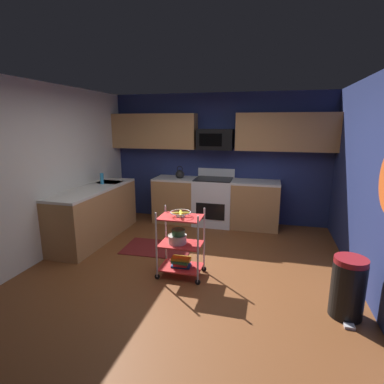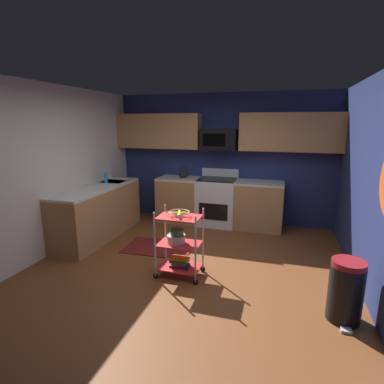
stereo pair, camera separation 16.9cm
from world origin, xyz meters
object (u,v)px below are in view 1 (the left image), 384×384
Objects in this scene: kettle at (180,174)px; mixing_bowl_large at (177,239)px; dish_soap_bottle at (102,178)px; mixing_bowl_small at (178,232)px; rolling_cart at (181,244)px; microwave at (215,139)px; trash_can at (348,288)px; fruit_bowl at (181,213)px; oven_range at (213,201)px; book_stack at (181,262)px.

mixing_bowl_large is at bearing -74.04° from kettle.
kettle is 1.32× the size of dish_soap_bottle.
rolling_cart is at bearing 9.10° from mixing_bowl_small.
kettle is (-0.68, 2.23, 0.54)m from rolling_cart.
trash_can is (1.93, -2.73, -1.37)m from microwave.
kettle is at bearing 38.24° from dish_soap_bottle.
kettle reaches higher than rolling_cart.
rolling_cart is 4.57× the size of dish_soap_bottle.
rolling_cart is 3.36× the size of fruit_bowl.
oven_range is 3.27m from trash_can.
rolling_cart is 0.42m from fruit_bowl.
microwave is at bearing 90.26° from oven_range.
dish_soap_bottle is (-1.84, 1.28, 0.50)m from mixing_bowl_large.
microwave is 2.65× the size of kettle.
book_stack is 0.40× the size of trash_can.
mixing_bowl_large is 0.95× the size of book_stack.
kettle reaches higher than oven_range.
kettle is 3.78m from trash_can.
rolling_cart is 3.44× the size of book_stack.
kettle is at bearing -171.20° from microwave.
fruit_bowl reaches higher than mixing_bowl_large.
rolling_cart is at bearing -90.00° from book_stack.
kettle reaches higher than dish_soap_bottle.
trash_can is at bearing -11.52° from fruit_bowl.
microwave is 2.78× the size of mixing_bowl_large.
rolling_cart reaches higher than mixing_bowl_small.
mixing_bowl_small is at bearing -17.44° from mixing_bowl_large.
mixing_bowl_small reaches higher than mixing_bowl_large.
book_stack is (0.00, 0.00, -0.26)m from rolling_cart.
kettle is 1.54m from dish_soap_bottle.
mixing_bowl_large is (-0.06, -2.34, -1.18)m from microwave.
mixing_bowl_small is at bearing -34.60° from dish_soap_bottle.
mixing_bowl_small is 2.04m from trash_can.
mixing_bowl_large is at bearing 180.00° from book_stack.
book_stack is at bearing 168.48° from trash_can.
trash_can is at bearing -54.76° from microwave.
kettle is (-0.68, 2.23, 0.80)m from book_stack.
book_stack is 1.01× the size of kettle.
oven_range is at bearing 88.36° from mixing_bowl_large.
dish_soap_bottle reaches higher than trash_can.
mixing_bowl_small is (-0.05, -2.34, -1.08)m from microwave.
microwave is 2.29m from dish_soap_bottle.
trash_can is at bearing -11.25° from mixing_bowl_large.
fruit_bowl is 1.36× the size of dish_soap_bottle.
kettle is at bearing -179.68° from oven_range.
kettle reaches higher than fruit_bowl.
microwave reaches higher than dish_soap_bottle.
rolling_cart is 3.47× the size of kettle.
oven_range is 1.23m from microwave.
microwave is 1.06× the size of trash_can.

